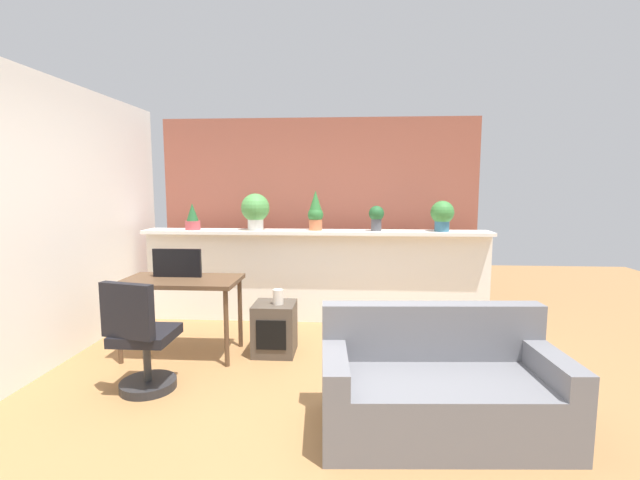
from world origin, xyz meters
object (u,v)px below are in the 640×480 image
potted_plant_1 (255,210)px  potted_plant_4 (442,214)px  desk (181,287)px  side_cube_shelf (275,328)px  couch (439,389)px  potted_plant_0 (193,218)px  office_chair (141,345)px  potted_plant_2 (316,211)px  vase_on_shelf (278,297)px  tv_monitor (177,263)px  potted_plant_3 (376,216)px

potted_plant_1 → potted_plant_4: potted_plant_1 is taller
desk → side_cube_shelf: bearing=5.9°
potted_plant_1 → couch: size_ratio=0.27×
potted_plant_0 → potted_plant_4: size_ratio=0.90×
potted_plant_4 → desk: (-2.66, -1.13, -0.64)m
potted_plant_0 → office_chair: 2.10m
potted_plant_4 → couch: potted_plant_4 is taller
potted_plant_1 → potted_plant_2: 0.72m
office_chair → side_cube_shelf: size_ratio=1.82×
potted_plant_4 → potted_plant_1: bearing=179.6°
potted_plant_2 → side_cube_shelf: size_ratio=0.94×
desk → potted_plant_4: bearing=23.0°
desk → office_chair: bearing=-91.8°
office_chair → vase_on_shelf: office_chair is taller
potted_plant_1 → couch: potted_plant_1 is taller
potted_plant_2 → side_cube_shelf: 1.55m
potted_plant_0 → potted_plant_4: (2.94, 0.02, 0.05)m
tv_monitor → couch: size_ratio=0.29×
potted_plant_0 → potted_plant_1: bearing=2.6°
potted_plant_4 → desk: bearing=-157.0°
potted_plant_2 → tv_monitor: 1.71m
potted_plant_1 → tv_monitor: bearing=-117.1°
potted_plant_0 → potted_plant_2: size_ratio=0.68×
tv_monitor → office_chair: bearing=-87.3°
potted_plant_2 → potted_plant_3: potted_plant_2 is taller
potted_plant_3 → office_chair: 2.87m
couch → potted_plant_0: bearing=137.3°
potted_plant_4 → potted_plant_2: bearing=179.2°
potted_plant_3 → side_cube_shelf: size_ratio=0.59×
desk → vase_on_shelf: desk is taller
couch → office_chair: bearing=170.1°
potted_plant_1 → side_cube_shelf: bearing=-69.3°
office_chair → potted_plant_1: bearing=75.4°
potted_plant_4 → office_chair: potted_plant_4 is taller
desk → tv_monitor: size_ratio=2.33×
potted_plant_2 → office_chair: bearing=-122.2°
potted_plant_3 → tv_monitor: bearing=-152.0°
potted_plant_1 → potted_plant_3: size_ratio=1.47×
office_chair → tv_monitor: bearing=92.7°
potted_plant_0 → couch: bearing=-42.7°
tv_monitor → potted_plant_1: bearing=62.9°
potted_plant_1 → potted_plant_4: size_ratio=1.23×
potted_plant_2 → potted_plant_4: size_ratio=1.33×
potted_plant_2 → vase_on_shelf: (-0.28, -1.08, -0.76)m
potted_plant_1 → vase_on_shelf: potted_plant_1 is taller
potted_plant_0 → vase_on_shelf: size_ratio=2.22×
potted_plant_4 → side_cube_shelf: bearing=-149.8°
potted_plant_1 → desk: bearing=-112.8°
potted_plant_2 → office_chair: potted_plant_2 is taller
potted_plant_1 → office_chair: bearing=-104.6°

